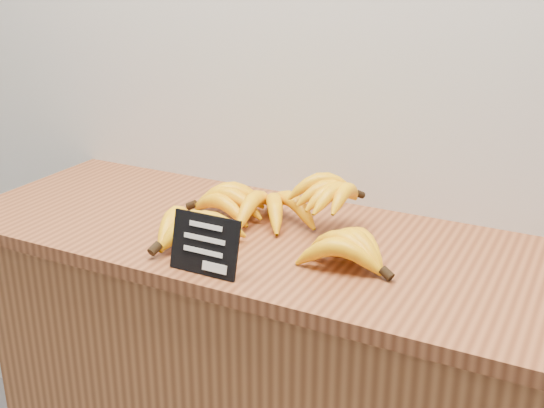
% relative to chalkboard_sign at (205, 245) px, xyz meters
% --- Properties ---
extents(counter_top, '(1.48, 0.54, 0.03)m').
position_rel_chalkboard_sign_xyz_m(counter_top, '(0.06, 0.22, -0.07)').
color(counter_top, brown).
rests_on(counter_top, counter).
extents(chalkboard_sign, '(0.14, 0.04, 0.11)m').
position_rel_chalkboard_sign_xyz_m(chalkboard_sign, '(0.00, 0.00, 0.00)').
color(chalkboard_sign, black).
rests_on(chalkboard_sign, counter_top).
extents(banana_pile, '(0.55, 0.38, 0.11)m').
position_rel_chalkboard_sign_xyz_m(banana_pile, '(0.02, 0.21, -0.02)').
color(banana_pile, '#FEBA0A').
rests_on(banana_pile, counter_top).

